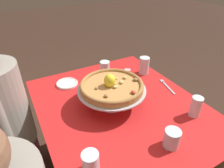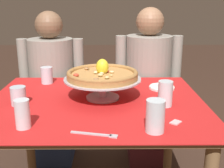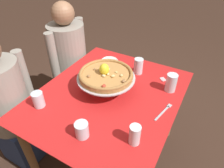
{
  "view_description": "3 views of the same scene",
  "coord_description": "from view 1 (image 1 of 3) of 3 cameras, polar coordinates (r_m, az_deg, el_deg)",
  "views": [
    {
      "loc": [
        -0.83,
        0.52,
        1.53
      ],
      "look_at": [
        0.08,
        0.02,
        0.87
      ],
      "focal_mm": 31.54,
      "sensor_mm": 36.0,
      "label": 1
    },
    {
      "loc": [
        0.08,
        -1.43,
        1.27
      ],
      "look_at": [
        0.09,
        0.01,
        0.84
      ],
      "focal_mm": 45.5,
      "sensor_mm": 36.0,
      "label": 2
    },
    {
      "loc": [
        -0.94,
        -0.56,
        1.68
      ],
      "look_at": [
        0.08,
        0.02,
        0.78
      ],
      "focal_mm": 31.68,
      "sensor_mm": 36.0,
      "label": 3
    }
  ],
  "objects": [
    {
      "name": "sugar_packet",
      "position": [
        1.64,
        4.52,
        4.13
      ],
      "size": [
        0.06,
        0.06,
        0.0
      ],
      "primitive_type": "cube",
      "rotation": [
        0.0,
        0.0,
        0.86
      ],
      "color": "beige",
      "rests_on": "dining_table"
    },
    {
      "name": "dining_table",
      "position": [
        1.32,
        2.33,
        -9.78
      ],
      "size": [
        1.16,
        0.97,
        0.75
      ],
      "color": "olive",
      "rests_on": "ground"
    },
    {
      "name": "pizza_stand",
      "position": [
        1.21,
        -0.08,
        -2.54
      ],
      "size": [
        0.42,
        0.42,
        0.11
      ],
      "color": "#B7B7C1",
      "rests_on": "dining_table"
    },
    {
      "name": "pizza",
      "position": [
        1.18,
        -0.09,
        -0.43
      ],
      "size": [
        0.38,
        0.38,
        0.1
      ],
      "color": "#BC8447",
      "rests_on": "pizza_stand"
    },
    {
      "name": "water_glass_front_left",
      "position": [
        1.24,
        23.04,
        -6.34
      ],
      "size": [
        0.06,
        0.06,
        0.12
      ],
      "color": "white",
      "rests_on": "dining_table"
    },
    {
      "name": "water_glass_side_left",
      "position": [
        1.03,
        16.89,
        -15.11
      ],
      "size": [
        0.08,
        0.08,
        0.1
      ],
      "color": "silver",
      "rests_on": "dining_table"
    },
    {
      "name": "water_glass_back_left",
      "position": [
        0.9,
        -6.19,
        -22.04
      ],
      "size": [
        0.08,
        0.08,
        0.11
      ],
      "color": "silver",
      "rests_on": "dining_table"
    },
    {
      "name": "dinner_fork",
      "position": [
        1.47,
        15.6,
        -0.54
      ],
      "size": [
        0.2,
        0.06,
        0.01
      ],
      "color": "#B7B7C1",
      "rests_on": "dining_table"
    },
    {
      "name": "side_plate",
      "position": [
        1.48,
        -12.91,
        0.18
      ],
      "size": [
        0.16,
        0.16,
        0.02
      ],
      "color": "white",
      "rests_on": "dining_table"
    },
    {
      "name": "water_glass_front_right",
      "position": [
        1.58,
        9.28,
        5.07
      ],
      "size": [
        0.08,
        0.08,
        0.14
      ],
      "color": "silver",
      "rests_on": "dining_table"
    },
    {
      "name": "water_glass_side_right",
      "position": [
        1.51,
        -2.07,
        3.99
      ],
      "size": [
        0.07,
        0.07,
        0.13
      ],
      "color": "silver",
      "rests_on": "dining_table"
    },
    {
      "name": "diner_right",
      "position": [
        1.53,
        -28.41,
        -9.88
      ],
      "size": [
        0.5,
        0.34,
        1.23
      ],
      "color": "maroon",
      "rests_on": "ground"
    }
  ]
}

